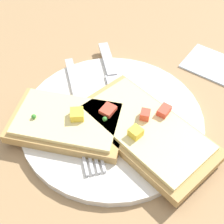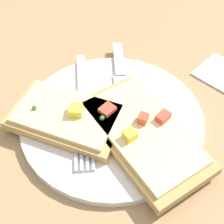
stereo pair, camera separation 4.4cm
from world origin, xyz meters
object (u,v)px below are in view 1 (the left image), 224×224
Objects in this scene: fork at (82,115)px; pizza_slice_corner at (68,122)px; plate at (112,119)px; knife at (114,80)px; napkin at (222,68)px; pizza_slice_main at (146,130)px.

pizza_slice_corner reaches higher than fork.
fork reaches higher than plate.
plate is at bearing 28.99° from pizza_slice_corner.
plate is 0.07m from knife.
pizza_slice_corner is (-0.04, -0.05, 0.02)m from plate.
knife reaches higher than fork.
knife is at bearing -131.84° from napkin.
pizza_slice_corner is at bearing -116.14° from napkin.
fork is at bearing -146.37° from plate.
plate is at bearing -112.75° from napkin.
pizza_slice_corner reaches higher than napkin.
fork is at bearing -118.09° from napkin.
plate is 1.25× the size of pizza_slice_main.
knife is (-0.04, 0.06, 0.01)m from plate.
fork is 1.02× the size of pizza_slice_corner.
pizza_slice_corner is (0.00, -0.11, 0.01)m from knife.
knife is 0.97× the size of pizza_slice_corner.
fork is 0.09m from knife.
napkin is (0.12, 0.22, -0.01)m from fork.
knife reaches higher than plate.
knife is 0.11m from pizza_slice_main.
pizza_slice_main is 1.17× the size of pizza_slice_corner.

